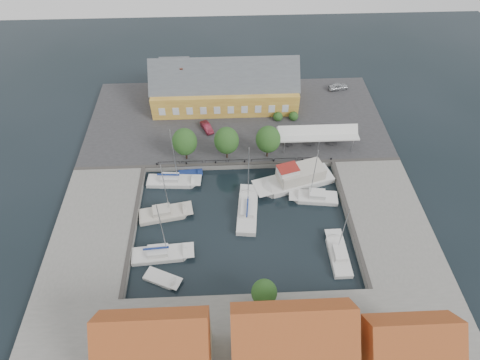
# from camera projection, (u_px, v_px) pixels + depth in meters

# --- Properties ---
(ground) EXTENTS (140.00, 140.00, 0.00)m
(ground) POSITION_uv_depth(u_px,v_px,m) (242.00, 215.00, 62.42)
(ground) COLOR black
(ground) RESTS_ON ground
(north_quay) EXTENTS (56.00, 26.00, 1.00)m
(north_quay) POSITION_uv_depth(u_px,v_px,m) (236.00, 120.00, 77.86)
(north_quay) COLOR #2D2D30
(north_quay) RESTS_ON ground
(west_quay) EXTENTS (12.00, 24.00, 1.00)m
(west_quay) POSITION_uv_depth(u_px,v_px,m) (96.00, 228.00, 60.02)
(west_quay) COLOR slate
(west_quay) RESTS_ON ground
(east_quay) EXTENTS (12.00, 24.00, 1.00)m
(east_quay) POSITION_uv_depth(u_px,v_px,m) (386.00, 218.00, 61.36)
(east_quay) COLOR slate
(east_quay) RESTS_ON ground
(south_bank) EXTENTS (56.00, 14.00, 1.00)m
(south_bank) POSITION_uv_depth(u_px,v_px,m) (250.00, 350.00, 47.64)
(south_bank) COLOR slate
(south_bank) RESTS_ON ground
(quay_edge_fittings) EXTENTS (56.00, 24.72, 0.40)m
(quay_edge_fittings) POSITION_uv_depth(u_px,v_px,m) (240.00, 187.00, 64.91)
(quay_edge_fittings) COLOR #383533
(quay_edge_fittings) RESTS_ON north_quay
(warehouse) EXTENTS (28.56, 14.00, 9.55)m
(warehouse) POSITION_uv_depth(u_px,v_px,m) (222.00, 88.00, 78.60)
(warehouse) COLOR #BC832D
(warehouse) RESTS_ON north_quay
(tent_canopy) EXTENTS (14.00, 4.00, 2.83)m
(tent_canopy) POSITION_uv_depth(u_px,v_px,m) (318.00, 134.00, 70.13)
(tent_canopy) COLOR silver
(tent_canopy) RESTS_ON north_quay
(quay_trees) EXTENTS (18.20, 4.20, 6.30)m
(quay_trees) POSITION_uv_depth(u_px,v_px,m) (226.00, 141.00, 67.06)
(quay_trees) COLOR black
(quay_trees) RESTS_ON north_quay
(car_silver) EXTENTS (4.37, 2.43, 1.40)m
(car_silver) POSITION_uv_depth(u_px,v_px,m) (338.00, 86.00, 83.71)
(car_silver) COLOR #AFB2B7
(car_silver) RESTS_ON north_quay
(car_red) EXTENTS (2.74, 3.98, 1.24)m
(car_red) POSITION_uv_depth(u_px,v_px,m) (207.00, 127.00, 74.62)
(car_red) COLOR maroon
(car_red) RESTS_ON north_quay
(center_sailboat) EXTENTS (3.94, 10.03, 13.32)m
(center_sailboat) POSITION_uv_depth(u_px,v_px,m) (247.00, 211.00, 62.42)
(center_sailboat) COLOR silver
(center_sailboat) RESTS_ON ground
(trawler) EXTENTS (13.99, 7.60, 5.00)m
(trawler) POSITION_uv_depth(u_px,v_px,m) (296.00, 179.00, 66.31)
(trawler) COLOR silver
(trawler) RESTS_ON ground
(east_boat_a) EXTENTS (8.09, 3.55, 11.18)m
(east_boat_a) POSITION_uv_depth(u_px,v_px,m) (314.00, 198.00, 64.44)
(east_boat_a) COLOR silver
(east_boat_a) RESTS_ON ground
(east_boat_c) EXTENTS (2.58, 8.05, 10.29)m
(east_boat_c) POSITION_uv_depth(u_px,v_px,m) (338.00, 255.00, 57.05)
(east_boat_c) COLOR silver
(east_boat_c) RESTS_ON ground
(west_boat_a) EXTENTS (9.27, 3.18, 11.98)m
(west_boat_a) POSITION_uv_depth(u_px,v_px,m) (173.00, 182.00, 66.88)
(west_boat_a) COLOR silver
(west_boat_a) RESTS_ON ground
(west_boat_b) EXTENTS (8.60, 4.20, 11.32)m
(west_boat_b) POSITION_uv_depth(u_px,v_px,m) (165.00, 214.00, 62.16)
(west_boat_b) COLOR #B8B3A6
(west_boat_b) RESTS_ON ground
(west_boat_d) EXTENTS (9.09, 3.28, 11.85)m
(west_boat_d) POSITION_uv_depth(u_px,v_px,m) (161.00, 255.00, 57.08)
(west_boat_d) COLOR silver
(west_boat_d) RESTS_ON ground
(launch_sw) EXTENTS (5.57, 3.97, 0.98)m
(launch_sw) POSITION_uv_depth(u_px,v_px,m) (162.00, 279.00, 54.57)
(launch_sw) COLOR silver
(launch_sw) RESTS_ON ground
(launch_nw) EXTENTS (4.25, 1.88, 0.88)m
(launch_nw) POSITION_uv_depth(u_px,v_px,m) (190.00, 174.00, 68.30)
(launch_nw) COLOR navy
(launch_nw) RESTS_ON ground
(townhouses) EXTENTS (36.30, 8.50, 12.00)m
(townhouses) POSITION_uv_depth(u_px,v_px,m) (270.00, 352.00, 42.29)
(townhouses) COLOR beige
(townhouses) RESTS_ON south_bank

